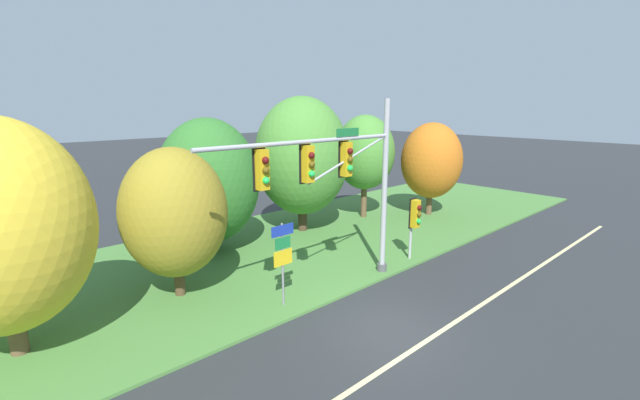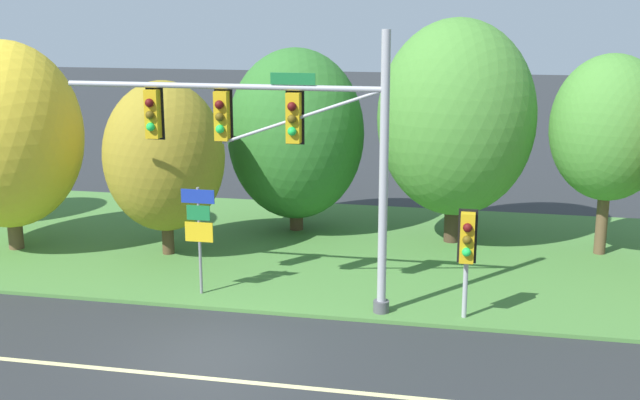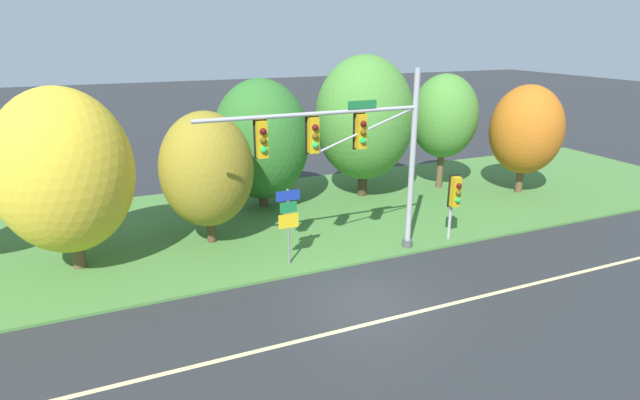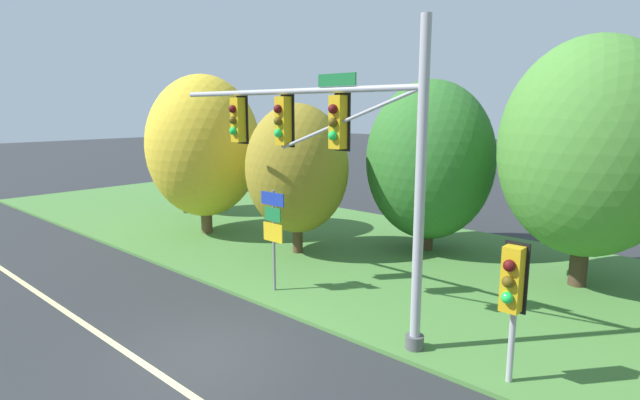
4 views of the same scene
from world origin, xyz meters
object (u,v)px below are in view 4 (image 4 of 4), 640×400
at_px(tree_mid_verge, 430,161).
at_px(traffic_signal_mast, 327,143).
at_px(route_sign_post, 273,226).
at_px(tree_left_of_mast, 204,146).
at_px(pedestrian_signal_near_kerb, 512,286).
at_px(tree_nearest_road, 183,137).
at_px(tree_tall_centre, 590,148).
at_px(tree_behind_signpost, 297,169).

bearing_deg(tree_mid_verge, traffic_signal_mast, -79.62).
height_order(route_sign_post, tree_left_of_mast, tree_left_of_mast).
distance_m(pedestrian_signal_near_kerb, route_sign_post, 6.95).
relative_size(tree_nearest_road, tree_mid_verge, 0.94).
bearing_deg(tree_left_of_mast, route_sign_post, -20.93).
height_order(route_sign_post, tree_tall_centre, tree_tall_centre).
bearing_deg(tree_tall_centre, route_sign_post, -134.98).
xyz_separation_m(traffic_signal_mast, pedestrian_signal_near_kerb, (4.61, -0.10, -2.38)).
height_order(tree_nearest_road, tree_behind_signpost, tree_nearest_road).
bearing_deg(tree_mid_verge, tree_left_of_mast, -154.14).
bearing_deg(tree_tall_centre, traffic_signal_mast, -120.87).
relative_size(tree_left_of_mast, tree_mid_verge, 1.06).
bearing_deg(route_sign_post, pedestrian_signal_near_kerb, -3.78).
distance_m(route_sign_post, tree_left_of_mast, 7.87).
distance_m(traffic_signal_mast, route_sign_post, 3.39).
xyz_separation_m(route_sign_post, tree_left_of_mast, (-7.17, 2.74, 1.74)).
relative_size(pedestrian_signal_near_kerb, route_sign_post, 0.95).
distance_m(tree_nearest_road, tree_behind_signpost, 9.24).
xyz_separation_m(route_sign_post, tree_nearest_road, (-11.36, 4.46, 1.90)).
bearing_deg(route_sign_post, tree_nearest_road, 158.57).
height_order(pedestrian_signal_near_kerb, tree_nearest_road, tree_nearest_road).
relative_size(tree_left_of_mast, tree_tall_centre, 0.91).
relative_size(route_sign_post, tree_nearest_road, 0.50).
bearing_deg(traffic_signal_mast, tree_behind_signpost, 141.92).
relative_size(traffic_signal_mast, route_sign_post, 2.85).
distance_m(tree_behind_signpost, tree_mid_verge, 4.79).
distance_m(route_sign_post, tree_tall_centre, 9.20).
bearing_deg(tree_nearest_road, tree_mid_verge, 10.30).
bearing_deg(pedestrian_signal_near_kerb, tree_nearest_road, 164.96).
bearing_deg(pedestrian_signal_near_kerb, traffic_signal_mast, 178.78).
relative_size(traffic_signal_mast, pedestrian_signal_near_kerb, 3.00).
distance_m(route_sign_post, tree_mid_verge, 6.94).
bearing_deg(tree_tall_centre, tree_left_of_mast, -165.11).
xyz_separation_m(traffic_signal_mast, tree_nearest_road, (-13.69, 4.82, -0.54)).
distance_m(tree_behind_signpost, tree_tall_centre, 9.16).
xyz_separation_m(traffic_signal_mast, tree_mid_verge, (-1.30, 7.07, -1.03)).
height_order(tree_nearest_road, tree_tall_centre, tree_tall_centre).
height_order(tree_behind_signpost, tree_mid_verge, tree_mid_verge).
bearing_deg(route_sign_post, tree_mid_verge, 81.28).
bearing_deg(traffic_signal_mast, tree_nearest_road, 160.60).
distance_m(pedestrian_signal_near_kerb, tree_left_of_mast, 14.56).
height_order(pedestrian_signal_near_kerb, tree_behind_signpost, tree_behind_signpost).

